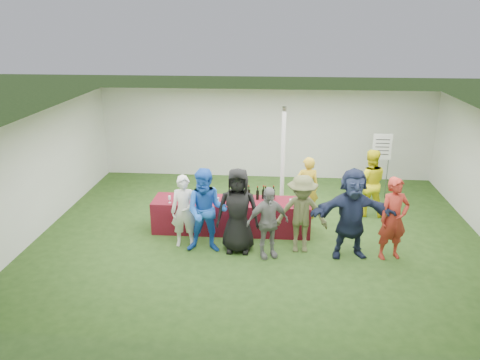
# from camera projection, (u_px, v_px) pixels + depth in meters

# --- Properties ---
(ground) EXTENTS (60.00, 60.00, 0.00)m
(ground) POSITION_uv_depth(u_px,v_px,m) (260.00, 231.00, 10.86)
(ground) COLOR #284719
(ground) RESTS_ON ground
(tent) EXTENTS (10.00, 10.00, 10.00)m
(tent) POSITION_uv_depth(u_px,v_px,m) (283.00, 161.00, 11.51)
(tent) COLOR white
(tent) RESTS_ON ground
(serving_table) EXTENTS (3.60, 0.80, 0.75)m
(serving_table) POSITION_uv_depth(u_px,v_px,m) (231.00, 215.00, 10.80)
(serving_table) COLOR maroon
(serving_table) RESTS_ON ground
(wine_bottles) EXTENTS (0.71, 0.13, 0.32)m
(wine_bottles) POSITION_uv_depth(u_px,v_px,m) (259.00, 194.00, 10.72)
(wine_bottles) COLOR black
(wine_bottles) RESTS_ON serving_table
(wine_glasses) EXTENTS (2.77, 0.12, 0.16)m
(wine_glasses) POSITION_uv_depth(u_px,v_px,m) (212.00, 199.00, 10.43)
(wine_glasses) COLOR silver
(wine_glasses) RESTS_ON serving_table
(water_bottle) EXTENTS (0.07, 0.07, 0.23)m
(water_bottle) POSITION_uv_depth(u_px,v_px,m) (236.00, 195.00, 10.71)
(water_bottle) COLOR silver
(water_bottle) RESTS_ON serving_table
(bar_towel) EXTENTS (0.25, 0.18, 0.03)m
(bar_towel) POSITION_uv_depth(u_px,v_px,m) (303.00, 201.00, 10.60)
(bar_towel) COLOR white
(bar_towel) RESTS_ON serving_table
(dump_bucket) EXTENTS (0.23, 0.23, 0.18)m
(dump_bucket) POSITION_uv_depth(u_px,v_px,m) (302.00, 202.00, 10.32)
(dump_bucket) COLOR slate
(dump_bucket) RESTS_ON serving_table
(wine_list_sign) EXTENTS (0.50, 0.03, 1.80)m
(wine_list_sign) POSITION_uv_depth(u_px,v_px,m) (382.00, 152.00, 12.45)
(wine_list_sign) COLOR slate
(wine_list_sign) RESTS_ON ground
(staff_pourer) EXTENTS (0.61, 0.44, 1.57)m
(staff_pourer) POSITION_uv_depth(u_px,v_px,m) (307.00, 188.00, 11.36)
(staff_pourer) COLOR gold
(staff_pourer) RESTS_ON ground
(staff_back) EXTENTS (0.85, 0.68, 1.70)m
(staff_back) POSITION_uv_depth(u_px,v_px,m) (369.00, 183.00, 11.52)
(staff_back) COLOR yellow
(staff_back) RESTS_ON ground
(customer_0) EXTENTS (0.61, 0.42, 1.59)m
(customer_0) POSITION_uv_depth(u_px,v_px,m) (184.00, 211.00, 9.97)
(customer_0) COLOR silver
(customer_0) RESTS_ON ground
(customer_1) EXTENTS (0.90, 0.71, 1.82)m
(customer_1) POSITION_uv_depth(u_px,v_px,m) (207.00, 211.00, 9.68)
(customer_1) COLOR blue
(customer_1) RESTS_ON ground
(customer_2) EXTENTS (0.89, 0.58, 1.83)m
(customer_2) POSITION_uv_depth(u_px,v_px,m) (238.00, 211.00, 9.70)
(customer_2) COLOR black
(customer_2) RESTS_ON ground
(customer_3) EXTENTS (0.97, 0.68, 1.53)m
(customer_3) POSITION_uv_depth(u_px,v_px,m) (268.00, 222.00, 9.50)
(customer_3) COLOR slate
(customer_3) RESTS_ON ground
(customer_4) EXTENTS (1.11, 0.66, 1.69)m
(customer_4) POSITION_uv_depth(u_px,v_px,m) (301.00, 214.00, 9.70)
(customer_4) COLOR brown
(customer_4) RESTS_ON ground
(customer_5) EXTENTS (1.82, 0.77, 1.90)m
(customer_5) POSITION_uv_depth(u_px,v_px,m) (352.00, 214.00, 9.46)
(customer_5) COLOR #1B2340
(customer_5) RESTS_ON ground
(customer_6) EXTENTS (0.73, 0.58, 1.74)m
(customer_6) POSITION_uv_depth(u_px,v_px,m) (394.00, 219.00, 9.42)
(customer_6) COLOR #A3291F
(customer_6) RESTS_ON ground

